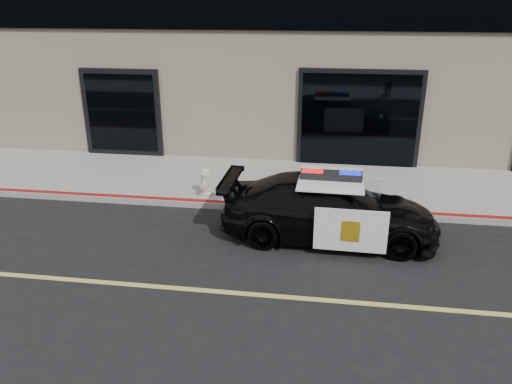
# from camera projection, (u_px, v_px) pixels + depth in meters

# --- Properties ---
(ground) EXTENTS (120.00, 120.00, 0.00)m
(ground) POSITION_uv_depth(u_px,v_px,m) (435.00, 309.00, 8.06)
(ground) COLOR black
(ground) RESTS_ON ground
(sidewalk_n) EXTENTS (60.00, 3.50, 0.15)m
(sidewalk_n) POSITION_uv_depth(u_px,v_px,m) (397.00, 189.00, 12.87)
(sidewalk_n) COLOR gray
(sidewalk_n) RESTS_ON ground
(police_car) EXTENTS (2.14, 4.51, 1.45)m
(police_car) POSITION_uv_depth(u_px,v_px,m) (329.00, 209.00, 10.24)
(police_car) COLOR black
(police_car) RESTS_ON ground
(fire_hydrant) EXTENTS (0.32, 0.45, 0.72)m
(fire_hydrant) POSITION_uv_depth(u_px,v_px,m) (206.00, 182.00, 12.15)
(fire_hydrant) COLOR beige
(fire_hydrant) RESTS_ON sidewalk_n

